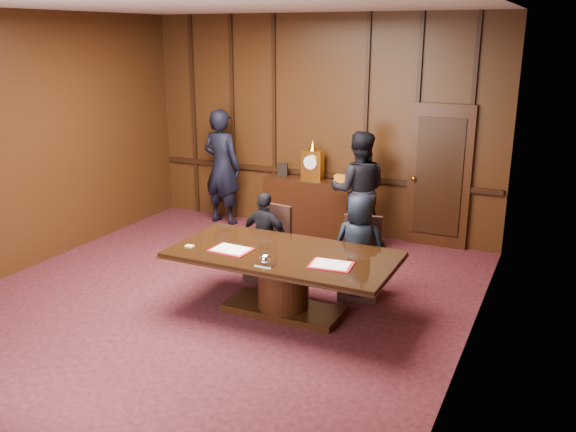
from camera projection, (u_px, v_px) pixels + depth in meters
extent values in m
plane|color=black|center=(206.00, 308.00, 7.37)|extent=(7.00, 7.00, 0.00)
plane|color=silver|center=(193.00, 2.00, 6.36)|extent=(7.00, 7.00, 0.00)
cube|color=black|center=(319.00, 125.00, 9.90)|extent=(6.00, 0.04, 3.50)
cube|color=black|center=(10.00, 146.00, 8.09)|extent=(0.04, 7.00, 3.50)
cube|color=black|center=(473.00, 195.00, 5.64)|extent=(0.04, 7.00, 3.50)
cube|color=black|center=(317.00, 174.00, 10.10)|extent=(5.90, 0.05, 0.08)
cube|color=black|center=(439.00, 177.00, 9.23)|extent=(0.95, 0.06, 2.20)
sphere|color=gold|center=(414.00, 179.00, 9.33)|extent=(0.08, 0.08, 0.08)
cube|color=black|center=(312.00, 206.00, 10.06)|extent=(1.60, 0.45, 0.90)
cube|color=black|center=(274.00, 225.00, 10.47)|extent=(0.12, 0.40, 0.06)
cube|color=black|center=(351.00, 236.00, 9.90)|extent=(0.12, 0.40, 0.06)
cube|color=gold|center=(313.00, 165.00, 9.86)|extent=(0.34, 0.18, 0.48)
cylinder|color=white|center=(310.00, 162.00, 9.76)|extent=(0.22, 0.03, 0.22)
cone|color=gold|center=(313.00, 145.00, 9.77)|extent=(0.14, 0.14, 0.16)
cube|color=black|center=(283.00, 169.00, 10.14)|extent=(0.18, 0.04, 0.22)
cube|color=orange|center=(342.00, 179.00, 9.73)|extent=(0.22, 0.12, 0.12)
cube|color=black|center=(283.00, 309.00, 7.25)|extent=(1.40, 0.60, 0.08)
cylinder|color=black|center=(283.00, 282.00, 7.15)|extent=(0.60, 0.60, 0.62)
cube|color=black|center=(283.00, 256.00, 7.05)|extent=(2.62, 1.32, 0.02)
cube|color=black|center=(283.00, 255.00, 7.05)|extent=(2.60, 1.30, 0.06)
cube|color=red|center=(231.00, 250.00, 7.10)|extent=(0.48, 0.35, 0.01)
cube|color=white|center=(231.00, 249.00, 7.09)|extent=(0.41, 0.30, 0.01)
cube|color=red|center=(331.00, 265.00, 6.63)|extent=(0.49, 0.38, 0.01)
cube|color=white|center=(331.00, 264.00, 6.63)|extent=(0.43, 0.32, 0.01)
cube|color=white|center=(265.00, 264.00, 6.65)|extent=(0.20, 0.14, 0.01)
ellipsoid|color=white|center=(265.00, 259.00, 6.63)|extent=(0.13, 0.13, 0.10)
cube|color=tan|center=(190.00, 246.00, 7.22)|extent=(0.10, 0.07, 0.01)
cube|color=black|center=(267.00, 262.00, 8.19)|extent=(0.55, 0.55, 0.46)
cube|color=black|center=(276.00, 224.00, 8.22)|extent=(0.48, 0.14, 0.55)
cylinder|color=black|center=(247.00, 273.00, 8.14)|extent=(0.04, 0.04, 0.23)
cylinder|color=black|center=(287.00, 268.00, 8.32)|extent=(0.04, 0.04, 0.23)
cube|color=black|center=(359.00, 278.00, 7.66)|extent=(0.57, 0.57, 0.46)
cube|color=black|center=(363.00, 236.00, 7.72)|extent=(0.48, 0.16, 0.55)
cylinder|color=black|center=(338.00, 290.00, 7.60)|extent=(0.04, 0.04, 0.23)
cylinder|color=black|center=(379.00, 284.00, 7.79)|extent=(0.04, 0.04, 0.23)
imported|color=black|center=(265.00, 237.00, 8.04)|extent=(0.72, 0.33, 1.21)
imported|color=black|center=(359.00, 247.00, 7.49)|extent=(0.68, 0.47, 1.33)
imported|color=black|center=(222.00, 167.00, 10.43)|extent=(0.77, 0.55, 1.98)
imported|color=black|center=(358.00, 191.00, 9.22)|extent=(1.05, 0.92, 1.81)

